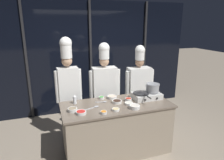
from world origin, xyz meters
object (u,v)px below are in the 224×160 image
(stock_pot, at_px, (153,88))
(prep_bowl_chili_flakes, at_px, (128,99))
(prep_bowl_garlic, at_px, (129,103))
(prep_bowl_onion, at_px, (135,107))
(chef_line, at_px, (139,83))
(prep_bowl_chicken, at_px, (112,97))
(frying_pan, at_px, (141,92))
(chef_sous, at_px, (104,84))
(prep_bowl_scallions, at_px, (101,98))
(prep_bowl_mushrooms, at_px, (73,109))
(portable_stove, at_px, (147,96))
(prep_bowl_bell_pepper, at_px, (81,112))
(serving_spoon_slotted, at_px, (95,107))
(serving_spoon_solid, at_px, (103,102))
(chef_head, at_px, (68,81))
(prep_bowl_ginger, at_px, (116,109))
(squeeze_bottle_clear, at_px, (75,99))
(prep_bowl_carrots, at_px, (104,112))
(prep_bowl_soy_glaze, at_px, (117,101))

(stock_pot, xyz_separation_m, prep_bowl_chili_flakes, (-0.47, -0.01, -0.16))
(prep_bowl_garlic, height_order, prep_bowl_onion, prep_bowl_onion)
(prep_bowl_garlic, distance_m, chef_line, 0.90)
(prep_bowl_chicken, height_order, prep_bowl_onion, prep_bowl_onion)
(frying_pan, height_order, chef_sous, chef_sous)
(prep_bowl_chicken, bearing_deg, chef_line, 27.66)
(prep_bowl_onion, height_order, prep_bowl_scallions, prep_bowl_onion)
(prep_bowl_onion, xyz_separation_m, prep_bowl_mushrooms, (-0.94, 0.21, -0.00))
(portable_stove, bearing_deg, prep_bowl_bell_pepper, -168.31)
(prep_bowl_onion, relative_size, prep_bowl_scallions, 1.64)
(serving_spoon_slotted, bearing_deg, prep_bowl_onion, -22.20)
(serving_spoon_solid, distance_m, chef_head, 0.76)
(prep_bowl_onion, bearing_deg, chef_head, 135.43)
(serving_spoon_solid, height_order, chef_sous, chef_sous)
(portable_stove, xyz_separation_m, prep_bowl_ginger, (-0.70, -0.31, -0.03))
(squeeze_bottle_clear, xyz_separation_m, prep_bowl_bell_pepper, (0.03, -0.42, -0.05))
(prep_bowl_carrots, relative_size, serving_spoon_solid, 0.50)
(serving_spoon_solid, bearing_deg, stock_pot, -4.84)
(frying_pan, bearing_deg, prep_bowl_mushrooms, -174.43)
(prep_bowl_mushrooms, relative_size, chef_line, 0.08)
(prep_bowl_scallions, relative_size, serving_spoon_solid, 0.51)
(prep_bowl_soy_glaze, bearing_deg, prep_bowl_chili_flakes, 2.91)
(prep_bowl_garlic, bearing_deg, serving_spoon_slotted, 173.70)
(prep_bowl_garlic, height_order, serving_spoon_solid, prep_bowl_garlic)
(prep_bowl_bell_pepper, bearing_deg, prep_bowl_soy_glaze, 19.30)
(stock_pot, height_order, prep_bowl_garlic, stock_pot)
(frying_pan, height_order, prep_bowl_garlic, frying_pan)
(prep_bowl_carrots, bearing_deg, frying_pan, 23.94)
(prep_bowl_chicken, relative_size, chef_line, 0.10)
(chef_head, bearing_deg, prep_bowl_scallions, 144.91)
(squeeze_bottle_clear, distance_m, chef_sous, 0.77)
(prep_bowl_soy_glaze, xyz_separation_m, prep_bowl_carrots, (-0.33, -0.33, -0.00))
(prep_bowl_scallions, height_order, prep_bowl_chili_flakes, prep_bowl_chili_flakes)
(prep_bowl_soy_glaze, relative_size, prep_bowl_scallions, 1.60)
(stock_pot, xyz_separation_m, prep_bowl_scallions, (-0.88, 0.23, -0.17))
(frying_pan, bearing_deg, serving_spoon_solid, 173.06)
(portable_stove, relative_size, serving_spoon_slotted, 1.92)
(squeeze_bottle_clear, height_order, chef_head, chef_head)
(squeeze_bottle_clear, height_order, serving_spoon_solid, squeeze_bottle_clear)
(prep_bowl_soy_glaze, distance_m, chef_head, 0.98)
(serving_spoon_slotted, bearing_deg, prep_bowl_bell_pepper, -146.84)
(prep_bowl_bell_pepper, xyz_separation_m, prep_bowl_chili_flakes, (0.87, 0.24, 0.00))
(prep_bowl_soy_glaze, distance_m, prep_bowl_chili_flakes, 0.21)
(stock_pot, xyz_separation_m, prep_bowl_bell_pepper, (-1.34, -0.25, -0.17))
(prep_bowl_garlic, distance_m, prep_bowl_mushrooms, 0.92)
(portable_stove, relative_size, prep_bowl_scallions, 4.75)
(prep_bowl_ginger, xyz_separation_m, serving_spoon_slotted, (-0.28, 0.22, -0.01))
(prep_bowl_ginger, bearing_deg, chef_head, 124.49)
(prep_bowl_scallions, distance_m, serving_spoon_solid, 0.16)
(prep_bowl_soy_glaze, height_order, serving_spoon_slotted, prep_bowl_soy_glaze)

